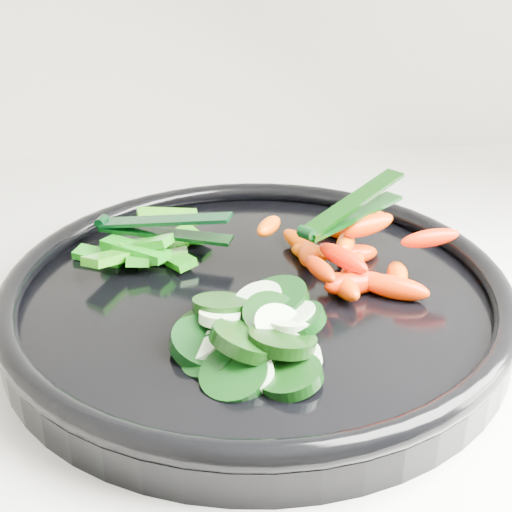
{
  "coord_description": "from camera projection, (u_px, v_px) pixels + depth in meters",
  "views": [
    {
      "loc": [
        -0.74,
        1.17,
        1.22
      ],
      "look_at": [
        -0.7,
        1.62,
        0.99
      ],
      "focal_mm": 50.0,
      "sensor_mm": 36.0,
      "label": 1
    }
  ],
  "objects": [
    {
      "name": "veggie_tray",
      "position": [
        256.0,
        297.0,
        0.53
      ],
      "size": [
        0.48,
        0.48,
        0.04
      ],
      "color": "black",
      "rests_on": "counter"
    },
    {
      "name": "cucumber_pile",
      "position": [
        249.0,
        335.0,
        0.46
      ],
      "size": [
        0.12,
        0.13,
        0.04
      ],
      "color": "black",
      "rests_on": "veggie_tray"
    },
    {
      "name": "carrot_pile",
      "position": [
        350.0,
        253.0,
        0.55
      ],
      "size": [
        0.15,
        0.15,
        0.05
      ],
      "color": "#DA3E00",
      "rests_on": "veggie_tray"
    },
    {
      "name": "pepper_pile",
      "position": [
        148.0,
        248.0,
        0.58
      ],
      "size": [
        0.11,
        0.11,
        0.04
      ],
      "color": "#14690A",
      "rests_on": "veggie_tray"
    },
    {
      "name": "tong_carrot",
      "position": [
        351.0,
        210.0,
        0.54
      ],
      "size": [
        0.1,
        0.08,
        0.02
      ],
      "color": "black",
      "rests_on": "carrot_pile"
    },
    {
      "name": "tong_pepper",
      "position": [
        161.0,
        227.0,
        0.57
      ],
      "size": [
        0.11,
        0.05,
        0.02
      ],
      "color": "black",
      "rests_on": "pepper_pile"
    }
  ]
}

